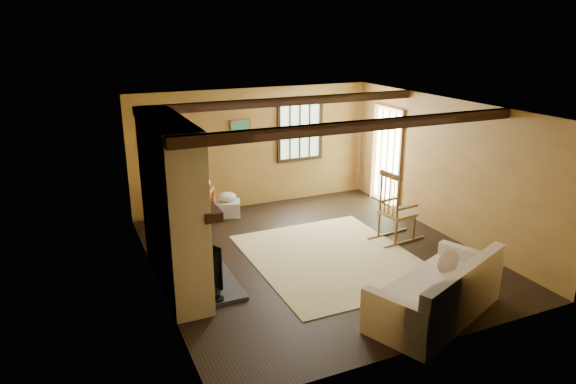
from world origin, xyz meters
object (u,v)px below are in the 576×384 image
rocking_chair (396,211)px  armchair (186,210)px  fireplace (174,211)px  sofa (439,296)px  laundry_basket (227,209)px

rocking_chair → armchair: rocking_chair is taller
fireplace → sofa: 3.71m
laundry_basket → armchair: size_ratio=0.59×
fireplace → laundry_basket: bearing=57.6°
armchair → laundry_basket: bearing=146.1°
fireplace → rocking_chair: fireplace is taller
rocking_chair → laundry_basket: size_ratio=2.48×
rocking_chair → armchair: bearing=52.2°
fireplace → sofa: size_ratio=1.09×
rocking_chair → sofa: size_ratio=0.57×
armchair → sofa: bearing=59.2°
laundry_basket → armchair: 1.01m
sofa → armchair: sofa is taller
sofa → laundry_basket: bearing=84.2°
fireplace → sofa: bearing=-38.8°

